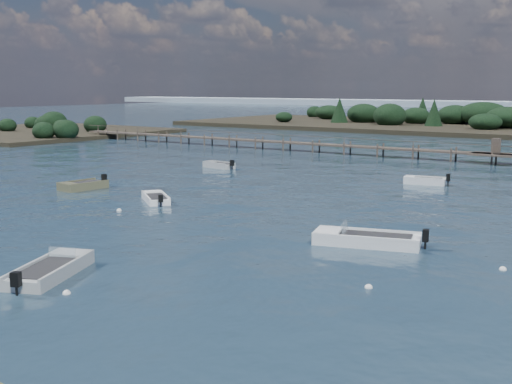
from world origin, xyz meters
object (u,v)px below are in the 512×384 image
Objects in this scene: dinghy_near_olive at (51,272)px; jetty at (287,143)px; dinghy_mid_grey at (156,199)px; tender_far_white at (425,182)px; tender_far_grey at (219,166)px; dinghy_mid_white_a at (366,241)px; dinghy_extra_a at (83,187)px.

dinghy_near_olive is 56.23m from jetty.
dinghy_near_olive is at bearing -60.71° from dinghy_mid_grey.
jetty is at bearing 144.15° from tender_far_white.
jetty is (-20.72, 52.27, 0.82)m from dinghy_near_olive.
jetty is at bearing 108.00° from dinghy_mid_grey.
dinghy_near_olive is 1.33× the size of dinghy_mid_grey.
dinghy_near_olive is 18.14m from dinghy_mid_grey.
jetty is (-3.94, 19.04, 0.81)m from tender_far_grey.
jetty reaches higher than dinghy_mid_white_a.
dinghy_mid_grey is at bearing 119.29° from dinghy_near_olive.
dinghy_extra_a is at bearing 136.45° from dinghy_near_olive.
dinghy_mid_grey is 0.06× the size of jetty.
tender_far_white is at bearing 83.44° from dinghy_near_olive.
tender_far_grey is (-25.57, 20.42, -0.00)m from dinghy_mid_white_a.
tender_far_white is 0.06× the size of jetty.
jetty reaches higher than dinghy_extra_a.
tender_far_white is at bearing 55.41° from dinghy_mid_grey.
dinghy_extra_a is 35.82m from jetty.
tender_far_white is 22.61m from dinghy_mid_grey.
dinghy_mid_white_a is 49.28m from jetty.
dinghy_mid_white_a is at bearing -77.43° from tender_far_white.
tender_far_grey is at bearing 114.44° from dinghy_mid_grey.
dinghy_mid_white_a is at bearing -38.61° from tender_far_grey.
dinghy_mid_white_a is 32.73m from tender_far_grey.
dinghy_mid_white_a is 17.92m from dinghy_mid_grey.
tender_far_white is 0.92× the size of dinghy_extra_a.
dinghy_near_olive is 1.27× the size of dinghy_extra_a.
dinghy_extra_a is at bearing -92.36° from tender_far_grey.
dinghy_mid_white_a reaches higher than dinghy_mid_grey.
dinghy_mid_grey is 0.96× the size of dinghy_extra_a.
dinghy_mid_white_a is at bearing 55.54° from dinghy_near_olive.
dinghy_near_olive is at bearing -96.56° from tender_far_white.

